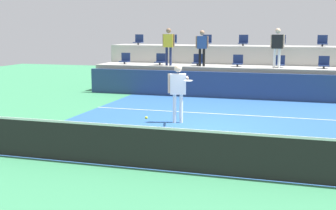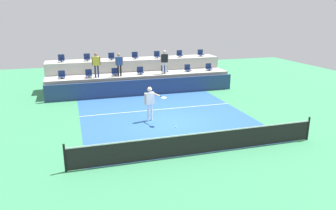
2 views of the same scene
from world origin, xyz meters
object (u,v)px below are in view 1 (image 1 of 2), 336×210
Objects in this scene: stadium_chair_upper_far_left at (139,40)px; tennis_player at (178,87)px; stadium_chair_lower_center at (238,62)px; stadium_chair_lower_far_left at (125,59)px; stadium_chair_upper_left at (172,41)px; spectator_in_grey at (277,44)px; stadium_chair_lower_left at (160,60)px; stadium_chair_upper_center at (243,41)px; spectator_leaning_on_rail at (169,43)px; stadium_chair_lower_mid_left at (198,61)px; tennis_ball at (146,118)px; stadium_chair_upper_right at (322,42)px; stadium_chair_lower_mid_right at (280,62)px; stadium_chair_upper_mid_left at (207,41)px; spectator_in_white at (202,45)px; stadium_chair_lower_right at (324,63)px; stadium_chair_upper_mid_right at (281,41)px.

stadium_chair_upper_far_left is 9.58m from tennis_player.
stadium_chair_lower_far_left is at bearing 180.00° from stadium_chair_lower_center.
spectator_in_grey is (5.24, -2.18, -0.06)m from stadium_chair_upper_left.
stadium_chair_lower_center is at bearing 0.00° from stadium_chair_lower_left.
spectator_leaning_on_rail is (-3.08, -2.18, -0.05)m from stadium_chair_upper_center.
tennis_ball is (1.10, -10.19, -0.60)m from stadium_chair_lower_mid_left.
spectator_leaning_on_rail is (-6.66, -2.18, -0.05)m from stadium_chair_upper_right.
stadium_chair_lower_mid_left is 1.00× the size of stadium_chair_upper_center.
stadium_chair_upper_far_left is 5.32m from stadium_chair_upper_center.
stadium_chair_lower_left is at bearing 105.83° from tennis_ball.
stadium_chair_lower_center is at bearing 82.09° from tennis_player.
stadium_chair_lower_far_left is 1.00× the size of stadium_chair_lower_center.
stadium_chair_lower_mid_left is at bearing 180.00° from stadium_chair_lower_mid_right.
tennis_player is at bearing 93.45° from tennis_ball.
stadium_chair_lower_mid_right is (3.60, 0.00, 0.00)m from stadium_chair_lower_mid_left.
stadium_chair_upper_center is (5.32, 0.00, 0.00)m from stadium_chair_upper_far_left.
stadium_chair_upper_mid_left is at bearing 95.09° from tennis_ball.
stadium_chair_lower_mid_right is 1.00× the size of stadium_chair_upper_mid_left.
stadium_chair_lower_left and stadium_chair_lower_mid_left have the same top height.
stadium_chair_lower_mid_left is at bearing -135.06° from stadium_chair_upper_center.
spectator_in_grey reaches higher than spectator_in_white.
spectator_leaning_on_rail reaches higher than tennis_ball.
stadium_chair_upper_far_left reaches higher than stadium_chair_lower_right.
stadium_chair_upper_far_left and stadium_chair_upper_left have the same top height.
stadium_chair_upper_mid_left is 7.65× the size of tennis_ball.
stadium_chair_upper_right is at bearing 18.48° from stadium_chair_lower_mid_left.
stadium_chair_upper_mid_right is (1.73, 1.80, 0.85)m from stadium_chair_lower_center.
spectator_in_grey reaches higher than stadium_chair_lower_far_left.
stadium_chair_lower_center is 7.65× the size of tennis_ball.
stadium_chair_upper_left and stadium_chair_upper_mid_left have the same top height.
stadium_chair_upper_left and stadium_chair_upper_right have the same top height.
tennis_player is (-4.50, -8.43, -1.19)m from stadium_chair_upper_right.
spectator_in_white is (1.54, -0.00, -0.07)m from spectator_leaning_on_rail.
stadium_chair_upper_mid_left is (3.55, 0.00, 0.00)m from stadium_chair_upper_far_left.
stadium_chair_lower_center is at bearing 13.99° from spectator_in_white.
stadium_chair_lower_mid_right is at bearing 0.00° from stadium_chair_lower_center.
stadium_chair_lower_left is 7.65× the size of tennis_ball.
spectator_leaning_on_rail reaches higher than stadium_chair_lower_right.
stadium_chair_upper_mid_left is at bearing 59.15° from spectator_leaning_on_rail.
stadium_chair_lower_left is 1.00× the size of stadium_chair_lower_mid_right.
stadium_chair_lower_far_left is 0.33× the size of spectator_in_white.
stadium_chair_upper_mid_right reaches higher than tennis_player.
tennis_player is 6.70m from spectator_leaning_on_rail.
tennis_ball is at bearing -83.84° from stadium_chair_lower_mid_left.
stadium_chair_lower_far_left is at bearing 180.00° from stadium_chair_lower_mid_right.
stadium_chair_upper_right is (1.78, 1.80, 0.85)m from stadium_chair_lower_mid_right.
stadium_chair_lower_far_left is 1.00× the size of stadium_chair_upper_mid_right.
stadium_chair_upper_mid_right is 2.18m from spectator_in_grey.
stadium_chair_lower_far_left is at bearing 170.44° from spectator_leaning_on_rail.
spectator_in_grey is at bearing -105.47° from stadium_chair_lower_mid_right.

